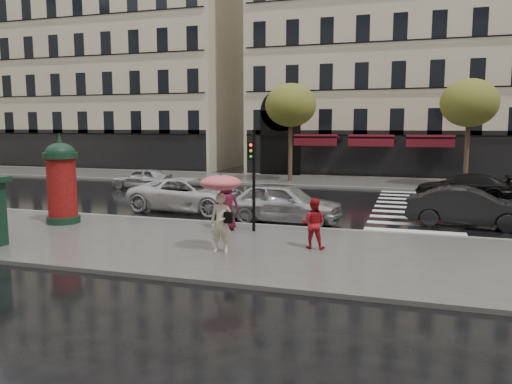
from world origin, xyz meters
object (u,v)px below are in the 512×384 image
(traffic_light, at_px, (253,170))
(woman_red, at_px, (313,223))
(car_darkgrey, at_px, (469,207))
(car_black, at_px, (463,187))
(morris_column, at_px, (62,180))
(car_white, at_px, (189,195))
(woman_umbrella, at_px, (221,200))
(man_burgundy, at_px, (227,205))
(car_far_silver, at_px, (142,178))
(car_silver, at_px, (283,203))

(traffic_light, bearing_deg, woman_red, -35.52)
(car_darkgrey, relative_size, car_black, 0.95)
(morris_column, height_order, car_white, morris_column)
(car_white, bearing_deg, car_black, -54.04)
(traffic_light, relative_size, car_darkgrey, 0.79)
(woman_umbrella, distance_m, car_black, 16.36)
(man_burgundy, height_order, car_white, man_burgundy)
(traffic_light, relative_size, car_black, 0.75)
(woman_umbrella, bearing_deg, car_white, 121.57)
(traffic_light, xyz_separation_m, car_white, (-4.21, 3.78, -1.53))
(morris_column, relative_size, car_black, 0.73)
(car_white, relative_size, car_far_silver, 1.45)
(woman_red, height_order, car_far_silver, woman_red)
(man_burgundy, height_order, car_silver, man_burgundy)
(car_silver, distance_m, car_darkgrey, 7.10)
(woman_umbrella, height_order, traffic_light, traffic_light)
(woman_red, distance_m, car_darkgrey, 7.46)
(woman_umbrella, relative_size, traffic_light, 0.66)
(traffic_light, xyz_separation_m, car_silver, (0.45, 2.47, -1.48))
(woman_umbrella, height_order, car_far_silver, woman_umbrella)
(man_burgundy, bearing_deg, morris_column, -4.43)
(woman_umbrella, bearing_deg, car_black, 61.03)
(woman_red, relative_size, traffic_light, 0.43)
(car_darkgrey, relative_size, car_far_silver, 1.20)
(woman_red, xyz_separation_m, morris_column, (-9.97, 1.13, 0.89))
(woman_red, relative_size, car_white, 0.28)
(man_burgundy, height_order, morris_column, morris_column)
(car_silver, bearing_deg, woman_umbrella, 178.09)
(woman_red, distance_m, man_burgundy, 3.90)
(woman_red, distance_m, car_white, 8.70)
(car_darkgrey, distance_m, car_black, 7.44)
(traffic_light, distance_m, car_far_silver, 14.87)
(woman_umbrella, height_order, morris_column, morris_column)
(woman_red, relative_size, car_silver, 0.32)
(car_silver, bearing_deg, woman_red, -151.34)
(woman_umbrella, height_order, car_silver, woman_umbrella)
(morris_column, xyz_separation_m, car_darkgrey, (14.90, 4.47, -1.03))
(morris_column, bearing_deg, car_silver, 21.45)
(car_darkgrey, bearing_deg, man_burgundy, 120.13)
(car_white, distance_m, car_far_silver, 9.13)
(woman_red, bearing_deg, traffic_light, -35.69)
(woman_umbrella, height_order, woman_red, woman_umbrella)
(traffic_light, bearing_deg, car_far_silver, 135.07)
(woman_umbrella, xyz_separation_m, car_far_silver, (-10.43, 13.47, -1.03))
(woman_red, distance_m, car_far_silver, 17.80)
(morris_column, bearing_deg, woman_red, -6.47)
(car_silver, bearing_deg, car_white, 77.30)
(car_white, bearing_deg, car_far_silver, 47.45)
(man_burgundy, distance_m, morris_column, 6.57)
(man_burgundy, xyz_separation_m, car_far_silver, (-9.47, 10.44, -0.37))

